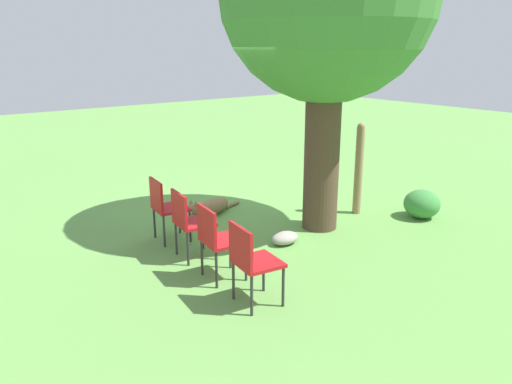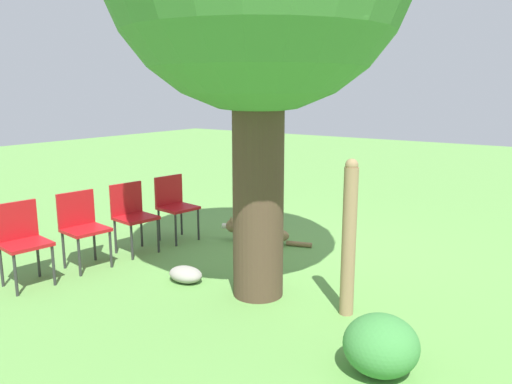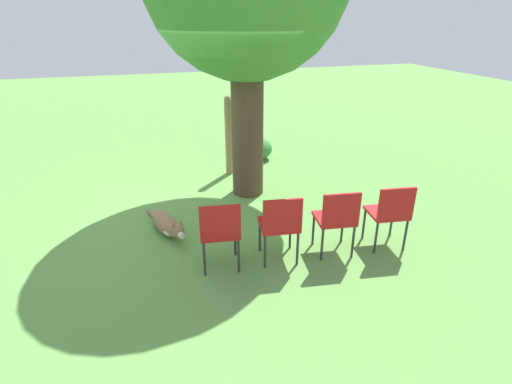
{
  "view_description": "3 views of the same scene",
  "coord_description": "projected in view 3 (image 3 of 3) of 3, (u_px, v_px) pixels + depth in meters",
  "views": [
    {
      "loc": [
        4.81,
        5.65,
        2.52
      ],
      "look_at": [
        1.01,
        0.78,
        0.7
      ],
      "focal_mm": 35.0,
      "sensor_mm": 36.0,
      "label": 1
    },
    {
      "loc": [
        -2.72,
        4.69,
        1.99
      ],
      "look_at": [
        -0.02,
        0.85,
        1.02
      ],
      "focal_mm": 35.0,
      "sensor_mm": 36.0,
      "label": 2
    },
    {
      "loc": [
        5.7,
        -0.74,
        2.68
      ],
      "look_at": [
        1.0,
        0.69,
        0.48
      ],
      "focal_mm": 28.0,
      "sensor_mm": 36.0,
      "label": 3
    }
  ],
  "objects": [
    {
      "name": "low_shrub",
      "position": [
        259.0,
        148.0,
        7.97
      ],
      "size": [
        0.54,
        0.54,
        0.43
      ],
      "color": "#3D843D",
      "rests_on": "ground_plane"
    },
    {
      "name": "fence_post",
      "position": [
        229.0,
        136.0,
        7.04
      ],
      "size": [
        0.13,
        0.13,
        1.42
      ],
      "color": "#937551",
      "rests_on": "ground_plane"
    },
    {
      "name": "garden_rock",
      "position": [
        274.0,
        207.0,
        5.87
      ],
      "size": [
        0.39,
        0.28,
        0.16
      ],
      "color": "gray",
      "rests_on": "ground_plane"
    },
    {
      "name": "red_chair_1",
      "position": [
        280.0,
        223.0,
        4.53
      ],
      "size": [
        0.48,
        0.49,
        0.86
      ],
      "rotation": [
        0.0,
        0.0,
        3.0
      ],
      "color": "#B21419",
      "rests_on": "ground_plane"
    },
    {
      "name": "ground_plane",
      "position": [
        196.0,
        200.0,
        6.27
      ],
      "size": [
        30.0,
        30.0,
        0.0
      ],
      "primitive_type": "plane",
      "color": "#609947"
    },
    {
      "name": "red_chair_2",
      "position": [
        337.0,
        217.0,
        4.67
      ],
      "size": [
        0.48,
        0.49,
        0.86
      ],
      "rotation": [
        0.0,
        0.0,
        3.0
      ],
      "color": "#B21419",
      "rests_on": "ground_plane"
    },
    {
      "name": "red_chair_0",
      "position": [
        220.0,
        230.0,
        4.39
      ],
      "size": [
        0.48,
        0.49,
        0.86
      ],
      "rotation": [
        0.0,
        0.0,
        3.0
      ],
      "color": "#B21419",
      "rests_on": "ground_plane"
    },
    {
      "name": "red_chair_3",
      "position": [
        390.0,
        211.0,
        4.8
      ],
      "size": [
        0.48,
        0.49,
        0.86
      ],
      "rotation": [
        0.0,
        0.0,
        3.0
      ],
      "color": "#B21419",
      "rests_on": "ground_plane"
    },
    {
      "name": "dog",
      "position": [
        167.0,
        224.0,
        5.29
      ],
      "size": [
        1.19,
        0.46,
        0.34
      ],
      "rotation": [
        0.0,
        0.0,
        0.3
      ],
      "color": "olive",
      "rests_on": "ground_plane"
    }
  ]
}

